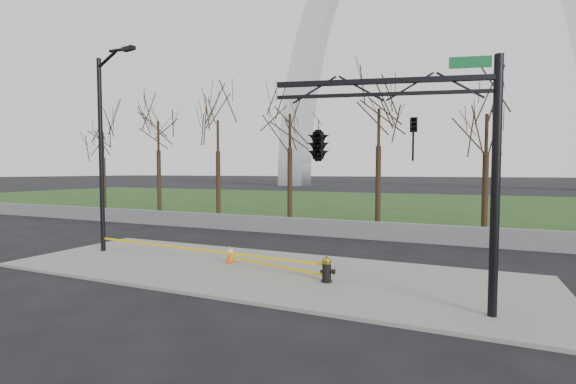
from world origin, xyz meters
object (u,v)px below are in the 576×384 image
at_px(traffic_cone, 230,254).
at_px(traffic_signal_mast, 350,140).
at_px(fire_hydrant, 327,270).
at_px(street_light, 104,140).

bearing_deg(traffic_cone, traffic_signal_mast, -29.75).
height_order(fire_hydrant, traffic_cone, fire_hydrant).
relative_size(traffic_cone, traffic_signal_mast, 0.10).
height_order(traffic_cone, traffic_signal_mast, traffic_signal_mast).
height_order(fire_hydrant, traffic_signal_mast, traffic_signal_mast).
distance_m(traffic_cone, traffic_signal_mast, 7.06).
height_order(street_light, traffic_signal_mast, street_light).
height_order(fire_hydrant, street_light, street_light).
relative_size(traffic_cone, street_light, 0.08).
distance_m(traffic_cone, street_light, 7.19).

